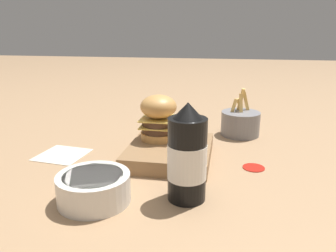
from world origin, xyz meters
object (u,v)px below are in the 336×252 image
fries_basket (240,123)px  spoon (147,123)px  side_bowl (94,187)px  serving_board (168,152)px  burger (159,117)px  ketchup_bottle (187,157)px

fries_basket → spoon: bearing=-100.3°
fries_basket → side_bowl: 0.55m
spoon → side_bowl: bearing=158.5°
serving_board → burger: 0.10m
ketchup_bottle → fries_basket: (-0.43, 0.11, -0.05)m
spoon → burger: bearing=176.3°
side_bowl → spoon: (-0.53, -0.03, -0.02)m
serving_board → side_bowl: side_bowl is taller
ketchup_bottle → fries_basket: bearing=165.2°
serving_board → fries_basket: size_ratio=1.65×
serving_board → spoon: serving_board is taller
ketchup_bottle → spoon: (-0.49, -0.20, -0.08)m
side_bowl → burger: bearing=166.6°
fries_basket → side_bowl: bearing=-31.1°
fries_basket → spoon: 0.32m
burger → fries_basket: bearing=131.3°
spoon → fries_basket: bearing=-124.7°
serving_board → spoon: size_ratio=1.43×
serving_board → spoon: 0.32m
burger → spoon: size_ratio=0.72×
burger → spoon: (-0.25, -0.09, -0.09)m
ketchup_bottle → fries_basket: 0.45m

